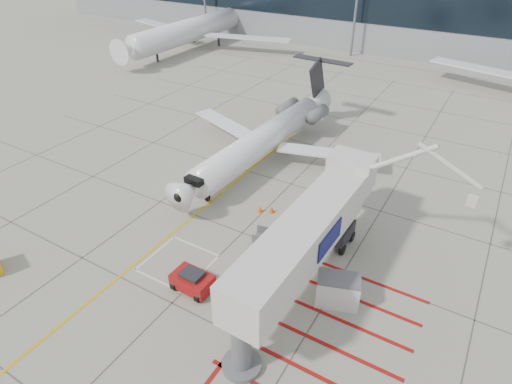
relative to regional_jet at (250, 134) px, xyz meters
The scene contains 11 objects.
ground_plane 13.72m from the regional_jet, 70.44° to the right, with size 260.00×260.00×0.00m, color gray.
regional_jet is the anchor object (origin of this frame).
jet_bridge 15.82m from the regional_jet, 48.06° to the right, with size 8.59×18.14×7.26m, color silver, non-canonical shape.
pushback_tug 15.90m from the regional_jet, 72.02° to the right, with size 2.53×1.58×1.47m, color #A10F0F, non-canonical shape.
baggage_cart 11.53m from the regional_jet, 52.33° to the right, with size 1.99×1.26×1.26m, color #525257, non-canonical shape.
ground_power_unit 17.39m from the regional_jet, 41.02° to the right, with size 2.51×1.47×1.99m, color silver, non-canonical shape.
cone_nose 7.65m from the regional_jet, 52.62° to the right, with size 0.41×0.41×0.57m, color #FF560D.
cone_side 7.87m from the regional_jet, 45.20° to the right, with size 0.40×0.40×0.56m, color #DB4D0B.
terminal_building 59.39m from the regional_jet, 75.91° to the left, with size 180.00×28.00×14.00m, color gray.
terminal_glass_band 46.01m from the regional_jet, 71.62° to the left, with size 180.00×0.10×6.00m, color black.
bg_aircraft_b 45.81m from the regional_jet, 132.92° to the left, with size 33.98×37.75×11.33m, color silver, non-canonical shape.
Camera 1 is at (13.68, -16.97, 19.77)m, focal length 30.00 mm.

